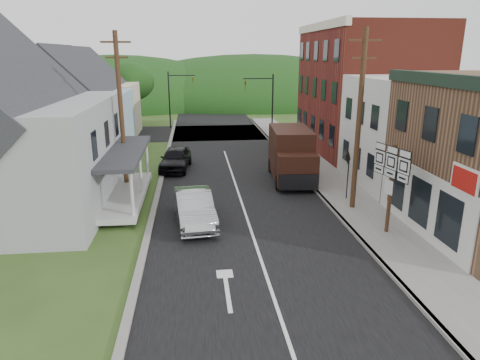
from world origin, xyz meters
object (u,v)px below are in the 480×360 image
object	(u,v)px
silver_sedan	(194,208)
dark_sedan	(175,159)
delivery_van	(291,155)
route_sign_cluster	(391,177)
warning_sign	(348,168)

from	to	relation	value
silver_sedan	dark_sedan	distance (m)	10.20
silver_sedan	delivery_van	xyz separation A→B (m)	(6.17, 6.65, 0.86)
silver_sedan	route_sign_cluster	distance (m)	8.98
delivery_van	warning_sign	size ratio (longest dim) A/B	2.25
route_sign_cluster	warning_sign	distance (m)	4.77
delivery_van	silver_sedan	bearing A→B (deg)	-128.66
silver_sedan	delivery_van	size ratio (longest dim) A/B	0.80
delivery_van	route_sign_cluster	world-z (taller)	route_sign_cluster
delivery_van	route_sign_cluster	size ratio (longest dim) A/B	1.51
silver_sedan	delivery_van	bearing A→B (deg)	40.97
dark_sedan	delivery_van	distance (m)	8.23
silver_sedan	warning_sign	bearing A→B (deg)	10.03
warning_sign	delivery_van	bearing A→B (deg)	116.09
silver_sedan	warning_sign	world-z (taller)	warning_sign
dark_sedan	delivery_van	world-z (taller)	delivery_van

